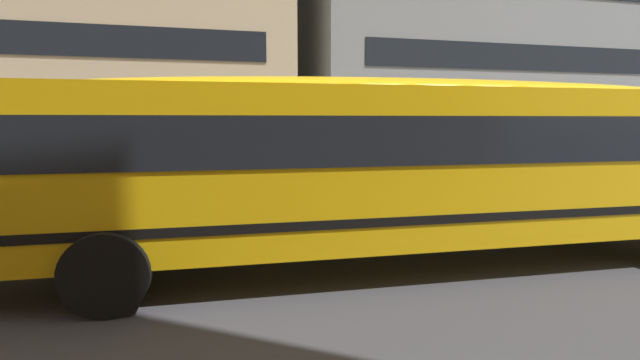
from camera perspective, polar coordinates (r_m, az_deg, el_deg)
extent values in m
plane|color=#38383D|center=(9.69, 10.45, -7.00)|extent=(400.00, 400.00, 0.00)
cube|color=gray|center=(16.70, -0.33, -0.82)|extent=(120.00, 3.00, 0.01)
cube|color=silver|center=(9.69, 10.45, -6.99)|extent=(110.00, 0.16, 0.01)
cube|color=yellow|center=(7.78, 10.63, 2.16)|extent=(11.75, 3.05, 2.33)
cube|color=black|center=(7.76, 10.71, 5.25)|extent=(11.05, 3.06, 0.68)
cube|color=black|center=(7.88, 10.51, -2.84)|extent=(11.77, 3.08, 0.13)
ellipsoid|color=yellow|center=(7.77, 10.84, 10.76)|extent=(11.28, 2.82, 0.38)
cylinder|color=red|center=(8.73, -16.89, 1.75)|extent=(0.48, 0.48, 0.03)
cylinder|color=black|center=(6.27, -25.12, -10.57)|extent=(1.07, 0.33, 1.06)
cylinder|color=black|center=(8.79, -21.30, -5.34)|extent=(1.07, 0.33, 1.06)
cylinder|color=black|center=(11.43, 28.73, -2.89)|extent=(1.07, 0.33, 1.06)
cube|color=black|center=(17.97, -26.90, 5.10)|extent=(12.55, 0.04, 1.10)
cube|color=black|center=(18.17, -27.51, 15.22)|extent=(12.55, 0.04, 1.10)
cube|color=gray|center=(27.27, 17.29, 18.94)|extent=(17.64, 10.72, 16.00)
cube|color=black|center=(22.25, 23.94, 5.55)|extent=(14.81, 0.04, 1.10)
cube|color=black|center=(22.41, 24.38, 13.74)|extent=(14.81, 0.04, 1.10)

